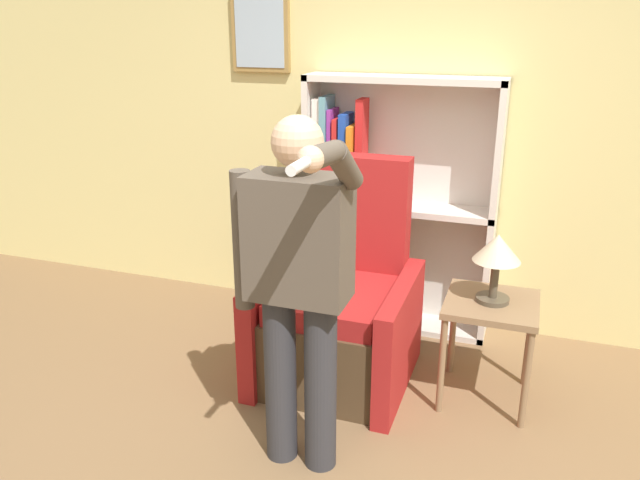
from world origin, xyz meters
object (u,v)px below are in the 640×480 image
person_standing (298,278)px  side_table (490,317)px  table_lamp (497,253)px  bookcase (374,211)px  armchair (340,313)px

person_standing → side_table: size_ratio=2.78×
person_standing → table_lamp: (0.79, 0.84, -0.08)m
bookcase → armchair: 0.86m
armchair → bookcase: bearing=90.2°
armchair → table_lamp: (0.85, 0.00, 0.48)m
armchair → side_table: bearing=0.2°
armchair → side_table: (0.85, 0.00, 0.11)m
bookcase → armchair: bookcase is taller
person_standing → table_lamp: bearing=46.8°
armchair → person_standing: (0.07, -0.83, 0.56)m
armchair → person_standing: person_standing is taller
table_lamp → person_standing: bearing=-133.2°
bookcase → side_table: size_ratio=2.83×
bookcase → table_lamp: (0.85, -0.75, 0.08)m
person_standing → table_lamp: person_standing is taller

